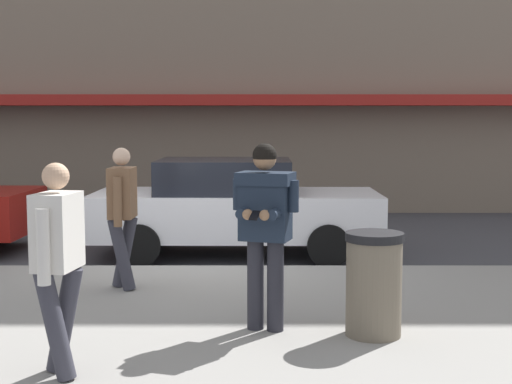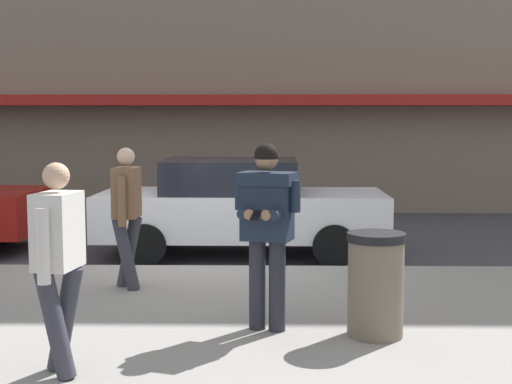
# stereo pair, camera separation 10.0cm
# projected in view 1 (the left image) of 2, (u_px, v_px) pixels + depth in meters

# --- Properties ---
(ground_plane) EXTENTS (80.00, 80.00, 0.00)m
(ground_plane) POSITION_uv_depth(u_px,v_px,m) (183.00, 272.00, 10.14)
(ground_plane) COLOR #3D3D42
(sidewalk) EXTENTS (32.00, 5.30, 0.14)m
(sidewalk) POSITION_uv_depth(u_px,v_px,m) (252.00, 325.00, 7.30)
(sidewalk) COLOR gray
(sidewalk) RESTS_ON ground
(curb_paint_line) EXTENTS (28.00, 0.12, 0.01)m
(curb_paint_line) POSITION_uv_depth(u_px,v_px,m) (253.00, 271.00, 10.19)
(curb_paint_line) COLOR silver
(curb_paint_line) RESTS_ON ground
(parked_sedan_mid) EXTENTS (4.52, 1.97, 1.54)m
(parked_sedan_mid) POSITION_uv_depth(u_px,v_px,m) (235.00, 207.00, 11.31)
(parked_sedan_mid) COLOR silver
(parked_sedan_mid) RESTS_ON ground
(man_texting_on_phone) EXTENTS (0.63, 0.64, 1.81)m
(man_texting_on_phone) POSITION_uv_depth(u_px,v_px,m) (267.00, 216.00, 6.77)
(man_texting_on_phone) COLOR #23232B
(man_texting_on_phone) RESTS_ON sidewalk
(pedestrian_in_light_coat) EXTENTS (0.37, 0.59, 1.70)m
(pedestrian_in_light_coat) POSITION_uv_depth(u_px,v_px,m) (60.00, 255.00, 5.57)
(pedestrian_in_light_coat) COLOR #33333D
(pedestrian_in_light_coat) RESTS_ON sidewalk
(pedestrian_dark_coat) EXTENTS (0.33, 0.60, 1.70)m
(pedestrian_dark_coat) POSITION_uv_depth(u_px,v_px,m) (124.00, 209.00, 8.49)
(pedestrian_dark_coat) COLOR #33333D
(pedestrian_dark_coat) RESTS_ON sidewalk
(trash_bin) EXTENTS (0.55, 0.55, 0.98)m
(trash_bin) POSITION_uv_depth(u_px,v_px,m) (375.00, 284.00, 6.67)
(trash_bin) COLOR #665B4C
(trash_bin) RESTS_ON sidewalk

